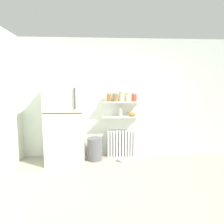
# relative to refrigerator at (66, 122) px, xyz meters

# --- Properties ---
(ground_plane) EXTENTS (7.04, 7.04, 0.00)m
(ground_plane) POSITION_rel_refrigerator_xyz_m (1.20, -1.16, -0.85)
(ground_plane) COLOR #B2A893
(back_wall) EXTENTS (7.04, 0.10, 2.60)m
(back_wall) POSITION_rel_refrigerator_xyz_m (1.20, 0.39, 0.45)
(back_wall) COLOR silver
(back_wall) RESTS_ON ground_plane
(refrigerator) EXTENTS (0.75, 0.71, 1.70)m
(refrigerator) POSITION_rel_refrigerator_xyz_m (0.00, 0.00, 0.00)
(refrigerator) COLOR silver
(refrigerator) RESTS_ON ground_plane
(radiator) EXTENTS (0.62, 0.12, 0.58)m
(radiator) POSITION_rel_refrigerator_xyz_m (1.18, 0.26, -0.56)
(radiator) COLOR white
(radiator) RESTS_ON ground_plane
(wall_shelf_lower) EXTENTS (0.83, 0.22, 0.02)m
(wall_shelf_lower) POSITION_rel_refrigerator_xyz_m (1.18, 0.23, 0.06)
(wall_shelf_lower) COLOR white
(wall_shelf_upper) EXTENTS (0.83, 0.22, 0.02)m
(wall_shelf_upper) POSITION_rel_refrigerator_xyz_m (1.18, 0.23, 0.38)
(wall_shelf_upper) COLOR white
(storage_jar_0) EXTENTS (0.10, 0.10, 0.18)m
(storage_jar_0) POSITION_rel_refrigerator_xyz_m (0.90, 0.23, 0.48)
(storage_jar_0) COLOR olive
(storage_jar_0) RESTS_ON wall_shelf_upper
(storage_jar_1) EXTENTS (0.11, 0.11, 0.18)m
(storage_jar_1) POSITION_rel_refrigerator_xyz_m (1.04, 0.23, 0.48)
(storage_jar_1) COLOR olive
(storage_jar_1) RESTS_ON wall_shelf_upper
(storage_jar_2) EXTENTS (0.11, 0.11, 0.20)m
(storage_jar_2) POSITION_rel_refrigerator_xyz_m (1.18, 0.23, 0.49)
(storage_jar_2) COLOR beige
(storage_jar_2) RESTS_ON wall_shelf_upper
(storage_jar_3) EXTENTS (0.12, 0.12, 0.18)m
(storage_jar_3) POSITION_rel_refrigerator_xyz_m (1.32, 0.23, 0.48)
(storage_jar_3) COLOR beige
(storage_jar_3) RESTS_ON wall_shelf_upper
(storage_jar_4) EXTENTS (0.11, 0.11, 0.17)m
(storage_jar_4) POSITION_rel_refrigerator_xyz_m (1.46, 0.23, 0.48)
(storage_jar_4) COLOR #C64C38
(storage_jar_4) RESTS_ON wall_shelf_upper
(vase) EXTENTS (0.09, 0.09, 0.21)m
(vase) POSITION_rel_refrigerator_xyz_m (1.15, 0.23, 0.17)
(vase) COLOR #B2ADA8
(vase) RESTS_ON wall_shelf_lower
(shelf_bowl) EXTENTS (0.18, 0.18, 0.08)m
(shelf_bowl) POSITION_rel_refrigerator_xyz_m (1.41, 0.23, 0.11)
(shelf_bowl) COLOR orange
(shelf_bowl) RESTS_ON wall_shelf_lower
(trash_bin) EXTENTS (0.31, 0.31, 0.48)m
(trash_bin) POSITION_rel_refrigerator_xyz_m (0.59, 0.04, -0.61)
(trash_bin) COLOR slate
(trash_bin) RESTS_ON ground_plane
(pet_food_bowl) EXTENTS (0.18, 0.18, 0.05)m
(pet_food_bowl) POSITION_rel_refrigerator_xyz_m (1.16, -0.07, -0.82)
(pet_food_bowl) COLOR #B7B7BC
(pet_food_bowl) RESTS_ON ground_plane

